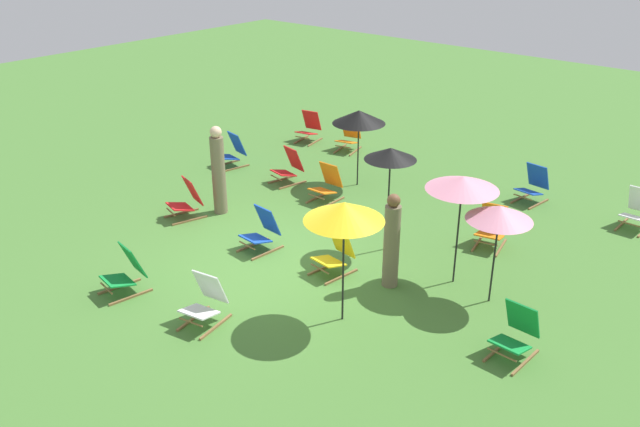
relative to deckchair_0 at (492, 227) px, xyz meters
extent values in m
plane|color=#477A33|center=(-2.66, -3.02, -0.37)|extent=(40.00, 40.00, 0.00)
cube|color=olive|center=(-0.20, -0.10, -0.35)|extent=(0.20, 0.75, 0.04)
cube|color=olive|center=(0.23, -0.01, -0.35)|extent=(0.20, 0.75, 0.04)
cube|color=orange|center=(0.03, -0.15, -0.10)|extent=(0.56, 0.53, 0.13)
cube|color=orange|center=(-0.03, 0.14, 0.18)|extent=(0.52, 0.34, 0.57)
cylinder|color=olive|center=(0.08, -0.35, -0.17)|extent=(0.44, 0.12, 0.03)
cube|color=olive|center=(-1.81, -2.71, -0.35)|extent=(0.14, 0.76, 0.04)
cube|color=olive|center=(-1.37, -2.77, -0.35)|extent=(0.14, 0.76, 0.04)
cube|color=yellow|center=(-1.60, -2.84, -0.10)|extent=(0.53, 0.49, 0.13)
cube|color=yellow|center=(-1.56, -2.54, 0.18)|extent=(0.51, 0.31, 0.57)
cylinder|color=olive|center=(-1.63, -3.04, -0.17)|extent=(0.44, 0.09, 0.03)
cube|color=olive|center=(-2.32, -5.24, -0.35)|extent=(0.17, 0.75, 0.04)
cube|color=olive|center=(-1.89, -5.16, -0.35)|extent=(0.17, 0.75, 0.04)
cube|color=white|center=(-2.09, -5.30, -0.10)|extent=(0.55, 0.51, 0.13)
cube|color=white|center=(-2.14, -5.00, 0.18)|extent=(0.52, 0.33, 0.57)
cylinder|color=olive|center=(-2.05, -5.49, -0.17)|extent=(0.44, 0.10, 0.03)
cube|color=olive|center=(-6.83, 2.30, -0.35)|extent=(0.18, 0.75, 0.04)
cube|color=olive|center=(-6.40, 2.39, -0.35)|extent=(0.18, 0.75, 0.04)
cube|color=red|center=(-6.60, 2.25, -0.10)|extent=(0.55, 0.52, 0.13)
cube|color=red|center=(-6.66, 2.54, 0.18)|extent=(0.52, 0.34, 0.57)
cylinder|color=olive|center=(-6.56, 2.05, -0.17)|extent=(0.44, 0.11, 0.03)
cube|color=olive|center=(-7.02, -0.26, -0.35)|extent=(0.19, 0.75, 0.04)
cube|color=olive|center=(-6.59, -0.35, -0.35)|extent=(0.19, 0.75, 0.04)
cube|color=#1947B7|center=(-6.82, -0.41, -0.10)|extent=(0.56, 0.52, 0.13)
cube|color=#1947B7|center=(-6.76, -0.11, 0.18)|extent=(0.52, 0.34, 0.57)
cylinder|color=olive|center=(-6.86, -0.60, -0.17)|extent=(0.44, 0.11, 0.03)
cube|color=olive|center=(-5.24, -0.15, -0.35)|extent=(0.19, 0.75, 0.04)
cube|color=olive|center=(-4.81, -0.24, -0.35)|extent=(0.19, 0.75, 0.04)
cube|color=red|center=(-5.05, -0.30, -0.10)|extent=(0.56, 0.52, 0.13)
cube|color=red|center=(-4.99, 0.00, 0.18)|extent=(0.52, 0.34, 0.57)
cylinder|color=olive|center=(-5.09, -0.49, -0.17)|extent=(0.44, 0.12, 0.03)
cube|color=olive|center=(1.62, -2.92, -0.35)|extent=(0.07, 0.76, 0.04)
cube|color=olive|center=(2.06, -2.95, -0.35)|extent=(0.07, 0.76, 0.04)
cube|color=#148C38|center=(1.84, -3.03, -0.10)|extent=(0.50, 0.46, 0.13)
cube|color=#148C38|center=(1.85, -2.74, 0.18)|extent=(0.49, 0.27, 0.57)
cylinder|color=olive|center=(1.83, -3.23, -0.17)|extent=(0.44, 0.05, 0.03)
cube|color=olive|center=(-3.39, -2.92, -0.35)|extent=(0.11, 0.76, 0.04)
cube|color=olive|center=(-2.95, -2.96, -0.35)|extent=(0.11, 0.76, 0.04)
cube|color=#1947B7|center=(-3.18, -3.04, -0.10)|extent=(0.52, 0.48, 0.13)
cube|color=#1947B7|center=(-3.15, -2.74, 0.18)|extent=(0.50, 0.29, 0.57)
cylinder|color=olive|center=(-3.20, -3.24, -0.17)|extent=(0.44, 0.07, 0.03)
cube|color=olive|center=(-3.92, -0.43, -0.35)|extent=(0.04, 0.76, 0.04)
cube|color=olive|center=(-3.48, -0.42, -0.35)|extent=(0.04, 0.76, 0.04)
cube|color=orange|center=(-3.69, -0.53, -0.10)|extent=(0.48, 0.44, 0.13)
cube|color=orange|center=(-3.70, -0.23, 0.18)|extent=(0.48, 0.25, 0.57)
cylinder|color=olive|center=(-3.69, -0.73, -0.17)|extent=(0.44, 0.03, 0.03)
cube|color=olive|center=(-5.56, 2.41, -0.35)|extent=(0.22, 0.75, 0.04)
cube|color=olive|center=(-5.13, 2.52, -0.35)|extent=(0.22, 0.75, 0.04)
cube|color=orange|center=(-5.32, 2.36, -0.10)|extent=(0.57, 0.54, 0.13)
cube|color=orange|center=(-5.39, 2.65, 0.18)|extent=(0.53, 0.36, 0.57)
cylinder|color=olive|center=(-5.27, 2.17, -0.17)|extent=(0.43, 0.14, 0.03)
cube|color=olive|center=(-4.01, -5.42, -0.35)|extent=(0.17, 0.75, 0.04)
cube|color=olive|center=(-3.58, -5.49, -0.35)|extent=(0.17, 0.75, 0.04)
cube|color=#148C38|center=(-3.81, -5.55, -0.10)|extent=(0.55, 0.51, 0.13)
cube|color=#148C38|center=(-3.76, -5.26, 0.18)|extent=(0.52, 0.33, 0.57)
cylinder|color=olive|center=(-3.85, -5.75, -0.17)|extent=(0.44, 0.10, 0.03)
cube|color=olive|center=(1.60, 2.51, -0.35)|extent=(0.05, 0.76, 0.04)
cube|color=white|center=(1.82, 2.40, -0.10)|extent=(0.49, 0.44, 0.13)
cylinder|color=olive|center=(1.82, 2.20, -0.17)|extent=(0.44, 0.03, 0.03)
cube|color=olive|center=(-0.51, 2.42, -0.35)|extent=(0.14, 0.76, 0.04)
cube|color=olive|center=(-0.08, 2.36, -0.35)|extent=(0.14, 0.76, 0.04)
cube|color=#1947B7|center=(-0.31, 2.29, -0.10)|extent=(0.53, 0.49, 0.13)
cube|color=#1947B7|center=(-0.27, 2.58, 0.18)|extent=(0.51, 0.31, 0.57)
cylinder|color=olive|center=(-0.33, 2.09, -0.17)|extent=(0.44, 0.09, 0.03)
cube|color=olive|center=(-5.54, -2.87, -0.35)|extent=(0.25, 0.74, 0.04)
cube|color=olive|center=(-5.12, -2.99, -0.35)|extent=(0.25, 0.74, 0.04)
cube|color=red|center=(-5.36, -3.03, -0.10)|extent=(0.58, 0.55, 0.13)
cube|color=red|center=(-5.28, -2.74, 0.18)|extent=(0.53, 0.37, 0.57)
cylinder|color=olive|center=(-5.42, -3.22, -0.17)|extent=(0.43, 0.15, 0.03)
cylinder|color=black|center=(-0.58, -3.73, 0.60)|extent=(0.03, 0.03, 1.95)
cone|color=yellow|center=(-0.58, -3.73, 1.46)|extent=(1.19, 1.19, 0.29)
cylinder|color=black|center=(0.91, -1.79, 0.46)|extent=(0.03, 0.03, 1.66)
cone|color=pink|center=(0.91, -1.79, 1.20)|extent=(1.03, 1.03, 0.24)
cylinder|color=black|center=(0.15, -1.63, 0.58)|extent=(0.03, 0.03, 1.90)
cone|color=pink|center=(0.15, -1.63, 1.44)|extent=(1.18, 1.18, 0.22)
cylinder|color=black|center=(-3.73, 0.76, 0.49)|extent=(0.03, 0.03, 1.72)
cone|color=black|center=(-3.73, 0.76, 1.24)|extent=(1.18, 1.18, 0.30)
cylinder|color=black|center=(-1.40, -1.40, 0.61)|extent=(0.03, 0.03, 1.96)
cone|color=black|center=(-1.40, -1.40, 1.51)|extent=(0.93, 0.93, 0.21)
cylinder|color=#72664C|center=(-0.61, -2.42, 0.36)|extent=(0.36, 0.36, 1.45)
sphere|color=brown|center=(-0.61, -2.42, 1.18)|extent=(0.22, 0.22, 0.22)
cylinder|color=#72664C|center=(-4.99, -2.27, 0.45)|extent=(0.37, 0.37, 1.63)
sphere|color=beige|center=(-4.99, -2.27, 1.37)|extent=(0.24, 0.24, 0.24)
camera|label=1|loc=(4.76, -10.56, 5.43)|focal=37.36mm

